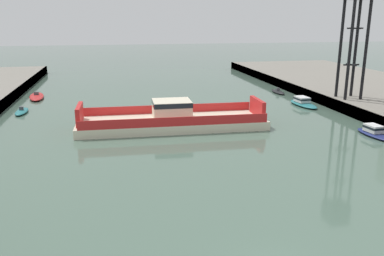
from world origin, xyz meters
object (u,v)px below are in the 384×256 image
moored_boat_far_right (375,132)px  crane_tower (358,3)px  moored_boat_upstream_a (37,96)px  moored_boat_mid_right (303,102)px  moored_boat_near_right (278,92)px  chain_ferry (172,119)px  moored_boat_far_left (22,111)px

moored_boat_far_right → crane_tower: crane_tower is taller
moored_boat_upstream_a → crane_tower: size_ratio=0.46×
moored_boat_mid_right → crane_tower: 16.44m
moored_boat_near_right → crane_tower: size_ratio=0.28×
moored_boat_upstream_a → crane_tower: crane_tower is taller
moored_boat_far_right → moored_boat_upstream_a: moored_boat_far_right is taller
moored_boat_far_right → chain_ferry: bearing=159.6°
moored_boat_upstream_a → moored_boat_far_right: bearing=-36.8°
moored_boat_mid_right → moored_boat_upstream_a: moored_boat_mid_right is taller
chain_ferry → moored_boat_far_left: chain_ferry is taller
moored_boat_upstream_a → crane_tower: bearing=-20.4°
chain_ferry → moored_boat_mid_right: size_ratio=3.38×
moored_boat_far_left → moored_boat_upstream_a: 11.45m
chain_ferry → moored_boat_upstream_a: size_ratio=2.92×
chain_ferry → moored_boat_far_right: bearing=-20.4°
moored_boat_upstream_a → chain_ferry: bearing=-49.5°
crane_tower → chain_ferry: bearing=-168.4°
moored_boat_mid_right → moored_boat_far_right: 17.48m
chain_ferry → crane_tower: bearing=11.6°
chain_ferry → moored_boat_upstream_a: 31.16m
moored_boat_near_right → moored_boat_far_left: bearing=-169.9°
moored_boat_mid_right → crane_tower: bearing=-29.3°
moored_boat_far_left → crane_tower: size_ratio=0.29×
moored_boat_far_left → moored_boat_far_right: 47.97m
moored_boat_far_left → moored_boat_upstream_a: moored_boat_upstream_a is taller
moored_boat_far_right → moored_boat_upstream_a: 53.75m
chain_ferry → crane_tower: crane_tower is taller
moored_boat_mid_right → moored_boat_far_right: (0.45, -17.48, -0.02)m
chain_ferry → moored_boat_near_right: size_ratio=4.84×
moored_boat_mid_right → moored_boat_near_right: bearing=87.6°
moored_boat_near_right → moored_boat_upstream_a: bearing=175.1°
moored_boat_upstream_a → moored_boat_near_right: bearing=-4.9°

